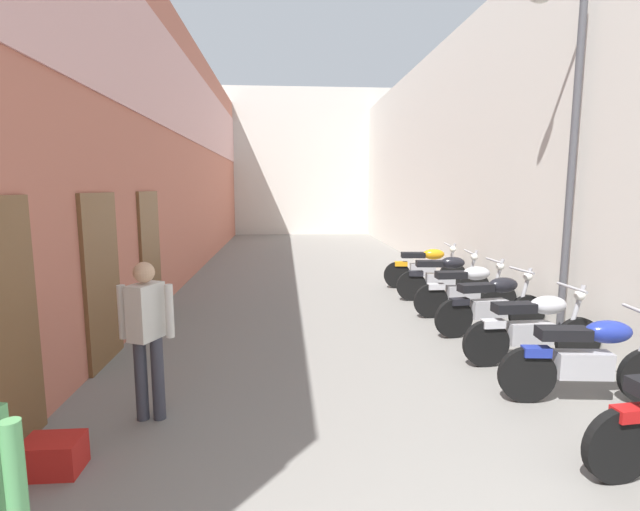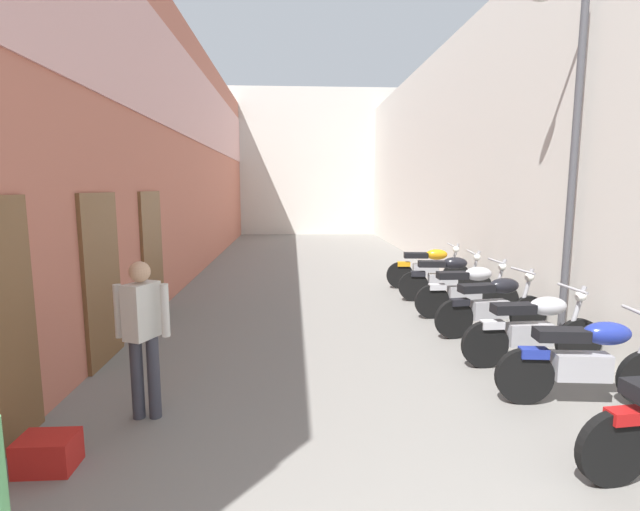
# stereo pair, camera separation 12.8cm
# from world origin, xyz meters

# --- Properties ---
(ground_plane) EXTENTS (38.40, 38.40, 0.00)m
(ground_plane) POSITION_xyz_m (0.00, 9.20, 0.00)
(ground_plane) COLOR slate
(building_left) EXTENTS (0.45, 22.40, 6.18)m
(building_left) POSITION_xyz_m (-3.43, 11.13, 3.11)
(building_left) COLOR #B76651
(building_left) RESTS_ON ground
(building_right) EXTENTS (0.45, 22.40, 5.99)m
(building_right) POSITION_xyz_m (3.44, 11.20, 2.99)
(building_right) COLOR beige
(building_right) RESTS_ON ground
(building_far_end) EXTENTS (9.47, 2.00, 6.96)m
(building_far_end) POSITION_xyz_m (0.00, 23.40, 3.48)
(building_far_end) COLOR beige
(building_far_end) RESTS_ON ground
(motorcycle_third) EXTENTS (1.85, 0.58, 1.04)m
(motorcycle_third) POSITION_xyz_m (2.30, 3.98, 0.50)
(motorcycle_third) COLOR black
(motorcycle_third) RESTS_ON ground
(motorcycle_fourth) EXTENTS (1.85, 0.58, 1.04)m
(motorcycle_fourth) POSITION_xyz_m (2.30, 5.08, 0.50)
(motorcycle_fourth) COLOR black
(motorcycle_fourth) RESTS_ON ground
(motorcycle_fifth) EXTENTS (1.84, 0.58, 1.04)m
(motorcycle_fifth) POSITION_xyz_m (2.30, 6.31, 0.50)
(motorcycle_fifth) COLOR black
(motorcycle_fifth) RESTS_ON ground
(motorcycle_sixth) EXTENTS (1.85, 0.58, 1.04)m
(motorcycle_sixth) POSITION_xyz_m (2.30, 7.34, 0.50)
(motorcycle_sixth) COLOR black
(motorcycle_sixth) RESTS_ON ground
(motorcycle_seventh) EXTENTS (1.85, 0.58, 1.04)m
(motorcycle_seventh) POSITION_xyz_m (2.30, 8.54, 0.50)
(motorcycle_seventh) COLOR black
(motorcycle_seventh) RESTS_ON ground
(motorcycle_eighth) EXTENTS (1.85, 0.58, 1.04)m
(motorcycle_eighth) POSITION_xyz_m (2.30, 9.74, 0.50)
(motorcycle_eighth) COLOR black
(motorcycle_eighth) RESTS_ON ground
(pedestrian_mid_alley) EXTENTS (0.52, 0.39, 1.57)m
(pedestrian_mid_alley) POSITION_xyz_m (-2.21, 3.97, 0.92)
(pedestrian_mid_alley) COLOR #383842
(pedestrian_mid_alley) RESTS_ON ground
(plastic_crate) EXTENTS (0.44, 0.32, 0.28)m
(plastic_crate) POSITION_xyz_m (-2.75, 3.13, 0.14)
(plastic_crate) COLOR red
(plastic_crate) RESTS_ON ground
(street_lamp) EXTENTS (0.79, 0.18, 4.82)m
(street_lamp) POSITION_xyz_m (3.00, 5.80, 2.81)
(street_lamp) COLOR #47474C
(street_lamp) RESTS_ON ground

